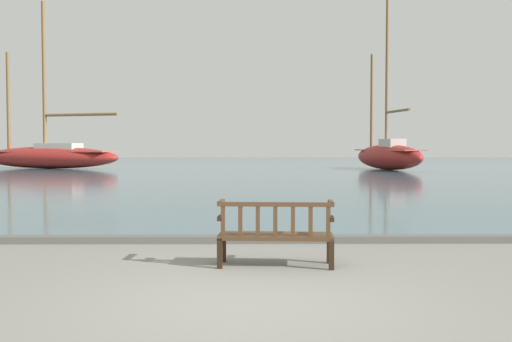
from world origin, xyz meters
The scene contains 6 objects.
ground_plane centered at (0.00, 0.00, 0.00)m, with size 160.00×160.00×0.00m, color gray.
harbor_water centered at (0.00, 44.00, 0.04)m, with size 100.00×80.00×0.08m, color #476670.
quay_edge_kerb centered at (0.00, 3.85, 0.06)m, with size 40.00×0.30×0.12m, color #5B5954.
park_bench centered at (0.40, 1.86, 0.47)m, with size 1.63×0.63×0.92m.
sailboat_far_port centered at (-15.08, 36.76, 1.10)m, with size 11.98×6.00×12.44m.
sailboat_distant_harbor centered at (9.81, 34.36, 1.14)m, with size 3.99×9.87×12.19m.
Camera 1 is at (0.04, -6.07, 1.67)m, focal length 40.00 mm.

